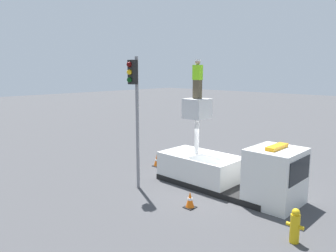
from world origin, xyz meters
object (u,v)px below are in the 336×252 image
Objects in this scene: worker at (198,79)px; fire_hydrant at (295,226)px; bucket_truck at (228,171)px; traffic_light_pole at (135,97)px; traffic_cone_curbside at (190,200)px; traffic_cone_rear at (157,161)px.

worker is 1.61× the size of fire_hydrant.
bucket_truck is 4.57m from fire_hydrant.
traffic_light_pole reaches higher than traffic_cone_curbside.
traffic_cone_rear is (-4.79, 0.40, -0.58)m from bucket_truck.
traffic_light_pole is (-3.05, -2.57, 3.15)m from bucket_truck.
worker reaches higher than traffic_cone_rear.
traffic_light_pole reaches higher than bucket_truck.
worker is 5.42m from traffic_cone_curbside.
traffic_light_pole is at bearing -117.17° from worker.
traffic_light_pole reaches higher than fire_hydrant.
traffic_light_pole is 5.28× the size of fire_hydrant.
traffic_light_pole is (-1.32, -2.57, -0.73)m from worker.
traffic_light_pole is at bearing -59.63° from traffic_cone_rear.
fire_hydrant is (3.93, -2.30, -0.35)m from bucket_truck.
fire_hydrant is (5.66, -2.30, -4.23)m from worker.
bucket_truck is 10.07× the size of traffic_cone_curbside.
traffic_cone_curbside is at bearing -89.55° from bucket_truck.
traffic_cone_curbside is (3.07, 0.04, -3.73)m from traffic_light_pole.
traffic_cone_rear is at bearing 162.79° from fire_hydrant.
traffic_cone_rear is at bearing 172.61° from worker.
worker is at bearing -7.39° from traffic_cone_rear.
fire_hydrant is at bearing 3.35° from traffic_cone_curbside.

